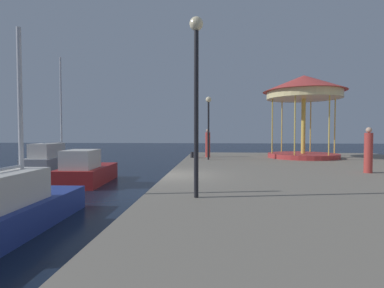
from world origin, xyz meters
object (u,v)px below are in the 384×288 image
at_px(sailboat_grey, 54,160).
at_px(lamp_post_mid_promenade, 208,116).
at_px(motorboat_red, 86,171).
at_px(person_far_corner, 368,151).
at_px(person_near_carousel, 208,144).
at_px(lamp_post_near_edge, 196,76).
at_px(bollard_south, 192,155).
at_px(carousel, 304,96).
at_px(bollard_north, 195,155).

bearing_deg(sailboat_grey, lamp_post_mid_promenade, -1.73).
height_order(motorboat_red, person_far_corner, person_far_corner).
bearing_deg(person_far_corner, person_near_carousel, 131.89).
distance_m(lamp_post_near_edge, bollard_south, 13.05).
height_order(motorboat_red, lamp_post_near_edge, lamp_post_near_edge).
height_order(sailboat_grey, person_near_carousel, sailboat_grey).
height_order(motorboat_red, bollard_south, motorboat_red).
bearing_deg(carousel, bollard_north, -174.39).
xyz_separation_m(person_near_carousel, person_far_corner, (7.02, -7.83, -0.02)).
bearing_deg(person_near_carousel, carousel, -0.93).
height_order(bollard_north, person_far_corner, person_far_corner).
bearing_deg(person_far_corner, sailboat_grey, 160.47).
bearing_deg(person_near_carousel, sailboat_grey, -170.94).
height_order(sailboat_grey, bollard_south, sailboat_grey).
xyz_separation_m(lamp_post_near_edge, lamp_post_mid_promenade, (0.12, 11.28, -0.43)).
bearing_deg(carousel, lamp_post_near_edge, -116.56).
bearing_deg(sailboat_grey, person_near_carousel, 9.06).
height_order(sailboat_grey, carousel, sailboat_grey).
xyz_separation_m(sailboat_grey, lamp_post_near_edge, (10.35, -11.60, 3.29)).
distance_m(motorboat_red, bollard_north, 7.83).
bearing_deg(bollard_north, bollard_south, 135.19).
distance_m(motorboat_red, lamp_post_mid_promenade, 8.22).
bearing_deg(carousel, person_far_corner, -86.36).
height_order(sailboat_grey, lamp_post_near_edge, sailboat_grey).
relative_size(motorboat_red, carousel, 0.75).
relative_size(lamp_post_near_edge, bollard_south, 11.83).
distance_m(sailboat_grey, person_near_carousel, 10.57).
xyz_separation_m(lamp_post_mid_promenade, bollard_south, (-1.15, 1.38, -2.57)).
distance_m(lamp_post_mid_promenade, bollard_south, 3.13).
bearing_deg(person_far_corner, motorboat_red, 175.50).
xyz_separation_m(motorboat_red, bollard_north, (5.04, 5.99, 0.37)).
xyz_separation_m(lamp_post_near_edge, person_near_carousel, (0.04, 13.26, -2.26)).
bearing_deg(person_far_corner, carousel, 93.64).
distance_m(bollard_south, person_near_carousel, 1.42).
bearing_deg(bollard_south, carousel, 3.69).
height_order(sailboat_grey, motorboat_red, sailboat_grey).
bearing_deg(bollard_south, lamp_post_mid_promenade, -50.23).
relative_size(motorboat_red, person_far_corner, 2.16).
distance_m(motorboat_red, bollard_south, 7.87).
bearing_deg(sailboat_grey, bollard_north, 4.94).
distance_m(lamp_post_near_edge, person_near_carousel, 13.45).
bearing_deg(person_near_carousel, bollard_south, -150.74).
xyz_separation_m(bollard_south, person_far_corner, (8.09, -7.24, 0.72)).
relative_size(bollard_south, bollard_north, 1.00).
distance_m(motorboat_red, lamp_post_near_edge, 9.31).
relative_size(lamp_post_mid_promenade, person_far_corner, 2.05).
relative_size(lamp_post_near_edge, person_near_carousel, 2.38).
bearing_deg(motorboat_red, person_near_carousel, 49.28).
xyz_separation_m(lamp_post_near_edge, bollard_north, (-0.79, 12.43, -2.99)).
relative_size(bollard_north, person_far_corner, 0.20).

